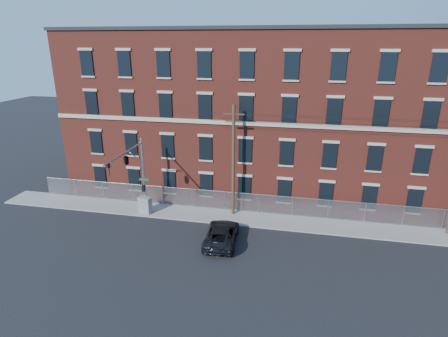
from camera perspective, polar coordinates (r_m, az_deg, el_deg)
ground at (r=29.33m, az=-4.53°, el=-11.66°), size 140.00×140.00×0.00m
sidewalk at (r=33.08m, az=18.72°, el=-8.79°), size 65.00×3.00×0.12m
mill_building at (r=38.95m, az=18.58°, el=8.07°), size 55.30×14.32×16.30m
chain_link_fence at (r=33.80m, az=18.67°, el=-6.27°), size 59.06×0.06×1.85m
traffic_signal_mast at (r=30.99m, az=-14.40°, el=0.48°), size 0.90×6.75×7.00m
utility_pole_near at (r=31.69m, az=1.48°, el=1.42°), size 1.80×0.28×10.00m
pickup_truck at (r=29.09m, az=-0.39°, el=-10.24°), size 2.69×5.31×1.44m
utility_cabinet at (r=34.31m, az=-12.27°, el=-5.61°), size 1.31×0.89×1.50m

